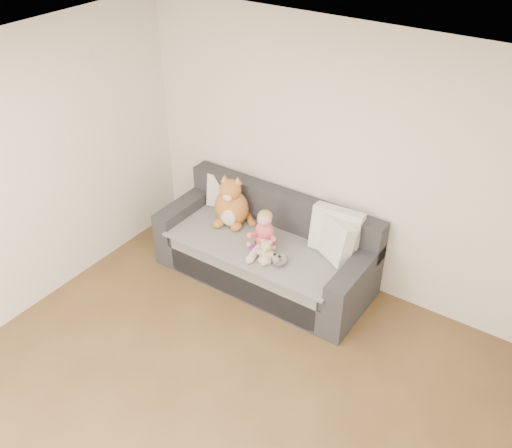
{
  "coord_description": "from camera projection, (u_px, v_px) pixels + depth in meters",
  "views": [
    {
      "loc": [
        1.92,
        -1.86,
        3.79
      ],
      "look_at": [
        -0.61,
        1.87,
        0.75
      ],
      "focal_mm": 40.0,
      "sensor_mm": 36.0,
      "label": 1
    }
  ],
  "objects": [
    {
      "name": "room_shell",
      "position": [
        211.0,
        284.0,
        3.85
      ],
      "size": [
        5.0,
        5.0,
        5.0
      ],
      "color": "brown",
      "rests_on": "ground"
    },
    {
      "name": "sofa",
      "position": [
        266.0,
        251.0,
        5.81
      ],
      "size": [
        2.2,
        0.94,
        0.85
      ],
      "color": "#2A292F",
      "rests_on": "ground"
    },
    {
      "name": "cushion_left",
      "position": [
        226.0,
        191.0,
        6.13
      ],
      "size": [
        0.43,
        0.27,
        0.38
      ],
      "rotation": [
        0.0,
        0.0,
        0.23
      ],
      "color": "white",
      "rests_on": "sofa"
    },
    {
      "name": "cushion_right_back",
      "position": [
        337.0,
        231.0,
        5.44
      ],
      "size": [
        0.51,
        0.26,
        0.46
      ],
      "rotation": [
        0.0,
        0.0,
        0.08
      ],
      "color": "white",
      "rests_on": "sofa"
    },
    {
      "name": "cushion_right_front",
      "position": [
        334.0,
        238.0,
        5.37
      ],
      "size": [
        0.48,
        0.38,
        0.42
      ],
      "rotation": [
        0.0,
        0.0,
        -0.49
      ],
      "color": "white",
      "rests_on": "sofa"
    },
    {
      "name": "toddler",
      "position": [
        264.0,
        234.0,
        5.47
      ],
      "size": [
        0.3,
        0.43,
        0.42
      ],
      "rotation": [
        0.0,
        0.0,
        0.34
      ],
      "color": "#DB4D50",
      "rests_on": "sofa"
    },
    {
      "name": "plush_cat",
      "position": [
        231.0,
        205.0,
        5.85
      ],
      "size": [
        0.45,
        0.44,
        0.57
      ],
      "rotation": [
        0.0,
        0.0,
        0.31
      ],
      "color": "#BC6329",
      "rests_on": "sofa"
    },
    {
      "name": "teddy_bear",
      "position": [
        266.0,
        253.0,
        5.36
      ],
      "size": [
        0.19,
        0.15,
        0.24
      ],
      "rotation": [
        0.0,
        0.0,
        0.27
      ],
      "color": "tan",
      "rests_on": "sofa"
    },
    {
      "name": "plush_cow",
      "position": [
        280.0,
        259.0,
        5.32
      ],
      "size": [
        0.13,
        0.2,
        0.16
      ],
      "rotation": [
        0.0,
        0.0,
        0.03
      ],
      "color": "white",
      "rests_on": "sofa"
    },
    {
      "name": "sippy_cup",
      "position": [
        252.0,
        245.0,
        5.53
      ],
      "size": [
        0.1,
        0.07,
        0.11
      ],
      "rotation": [
        0.0,
        0.0,
        0.23
      ],
      "color": "#823693",
      "rests_on": "sofa"
    }
  ]
}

